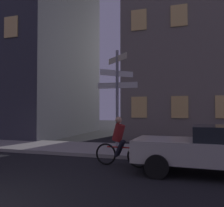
{
  "coord_description": "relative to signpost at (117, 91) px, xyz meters",
  "views": [
    {
      "loc": [
        4.04,
        -2.87,
        1.81
      ],
      "look_at": [
        1.24,
        6.23,
        2.09
      ],
      "focal_mm": 38.72,
      "sensor_mm": 36.0,
      "label": 1
    }
  ],
  "objects": [
    {
      "name": "building_right_block",
      "position": [
        4.6,
        8.76,
        6.43
      ],
      "size": [
        11.16,
        9.32,
        18.11
      ],
      "color": "slate",
      "rests_on": "ground_plane"
    },
    {
      "name": "cyclist",
      "position": [
        0.63,
        -1.88,
        -1.88
      ],
      "size": [
        1.82,
        0.35,
        1.61
      ],
      "color": "black",
      "rests_on": "ground_plane"
    },
    {
      "name": "car_near_left",
      "position": [
        3.51,
        -2.21,
        -1.88
      ],
      "size": [
        4.58,
        2.04,
        1.38
      ],
      "color": "beige",
      "rests_on": "ground_plane"
    },
    {
      "name": "sidewalk_kerb",
      "position": [
        -1.34,
        0.78,
        -2.55
      ],
      "size": [
        40.0,
        3.15,
        0.14
      ],
      "primitive_type": "cube",
      "color": "#9E9991",
      "rests_on": "ground_plane"
    },
    {
      "name": "building_left_block",
      "position": [
        -11.98,
        6.75,
        8.0
      ],
      "size": [
        13.86,
        9.96,
        21.24
      ],
      "color": "#383842",
      "rests_on": "ground_plane"
    },
    {
      "name": "signpost",
      "position": [
        0.0,
        0.0,
        0.0
      ],
      "size": [
        1.7,
        1.1,
        4.15
      ],
      "color": "gray",
      "rests_on": "sidewalk_kerb"
    }
  ]
}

